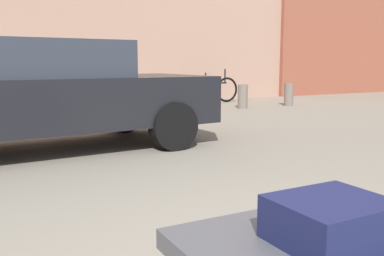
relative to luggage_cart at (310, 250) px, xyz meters
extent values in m
cube|color=#4C4C51|center=(0.00, 0.00, 0.02)|extent=(1.22, 0.83, 0.10)
cylinder|color=black|center=(0.42, 0.28, -0.15)|extent=(0.24, 0.06, 0.24)
cube|color=#191E47|center=(0.03, -0.10, 0.17)|extent=(0.51, 0.44, 0.20)
cube|color=black|center=(-0.50, 4.34, 0.37)|extent=(4.41, 2.09, 0.64)
cube|color=#2D333D|center=(-0.75, 4.32, 0.92)|extent=(2.51, 1.75, 0.46)
cylinder|color=black|center=(0.86, 5.28, 0.05)|extent=(0.65, 0.26, 0.64)
cylinder|color=black|center=(0.98, 3.59, 0.05)|extent=(0.65, 0.26, 0.64)
torus|color=black|center=(4.24, 9.05, 0.09)|extent=(0.72, 0.07, 0.72)
torus|color=black|center=(5.28, 9.07, 0.09)|extent=(0.72, 0.07, 0.72)
cylinder|color=black|center=(4.76, 9.06, 0.29)|extent=(1.00, 0.06, 0.04)
cylinder|color=black|center=(4.56, 9.06, 0.44)|extent=(0.04, 0.04, 0.30)
cylinder|color=black|center=(5.21, 9.07, 0.49)|extent=(0.04, 0.04, 0.40)
cylinder|color=#72665B|center=(2.07, 7.40, 0.03)|extent=(0.25, 0.25, 0.60)
cylinder|color=#72665B|center=(3.59, 7.40, 0.03)|extent=(0.25, 0.25, 0.60)
cylinder|color=#72665B|center=(4.69, 7.40, 0.03)|extent=(0.25, 0.25, 0.60)
cylinder|color=#72665B|center=(6.17, 7.40, 0.03)|extent=(0.25, 0.25, 0.60)
camera|label=1|loc=(-1.38, -1.42, 0.88)|focal=39.81mm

